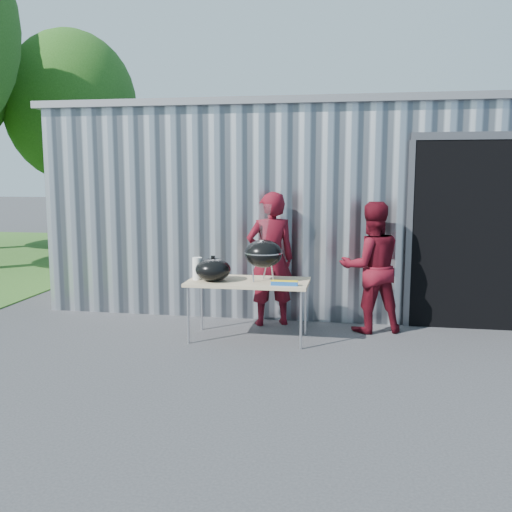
% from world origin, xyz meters
% --- Properties ---
extents(ground, '(80.00, 80.00, 0.00)m').
position_xyz_m(ground, '(0.00, 0.00, 0.00)').
color(ground, '#333336').
extents(building, '(8.20, 6.20, 3.10)m').
position_xyz_m(building, '(0.92, 4.59, 1.54)').
color(building, '#B7BCC4').
rests_on(building, ground).
extents(tree_far, '(3.61, 3.61, 5.97)m').
position_xyz_m(tree_far, '(-6.50, 9.00, 3.89)').
color(tree_far, '#442D19').
rests_on(tree_far, ground).
extents(folding_table, '(1.50, 0.75, 0.75)m').
position_xyz_m(folding_table, '(0.05, 0.71, 0.71)').
color(folding_table, tan).
rests_on(folding_table, ground).
extents(kettle_grill, '(0.47, 0.47, 0.94)m').
position_xyz_m(kettle_grill, '(0.24, 0.70, 1.17)').
color(kettle_grill, black).
rests_on(kettle_grill, folding_table).
extents(grill_lid, '(0.44, 0.44, 0.32)m').
position_xyz_m(grill_lid, '(-0.38, 0.61, 0.89)').
color(grill_lid, black).
rests_on(grill_lid, folding_table).
extents(paper_towels, '(0.12, 0.12, 0.28)m').
position_xyz_m(paper_towels, '(-0.59, 0.66, 0.89)').
color(paper_towels, white).
rests_on(paper_towels, folding_table).
extents(white_tub, '(0.20, 0.15, 0.10)m').
position_xyz_m(white_tub, '(-0.50, 0.92, 0.80)').
color(white_tub, white).
rests_on(white_tub, folding_table).
extents(foil_box, '(0.32, 0.06, 0.06)m').
position_xyz_m(foil_box, '(0.53, 0.46, 0.78)').
color(foil_box, '#174D9B').
rests_on(foil_box, folding_table).
extents(person_cook, '(0.78, 0.66, 1.83)m').
position_xyz_m(person_cook, '(0.22, 1.45, 0.91)').
color(person_cook, '#550B16').
rests_on(person_cook, ground).
extents(person_bystander, '(0.98, 0.86, 1.71)m').
position_xyz_m(person_bystander, '(1.56, 1.35, 0.86)').
color(person_bystander, '#550B16').
rests_on(person_bystander, ground).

